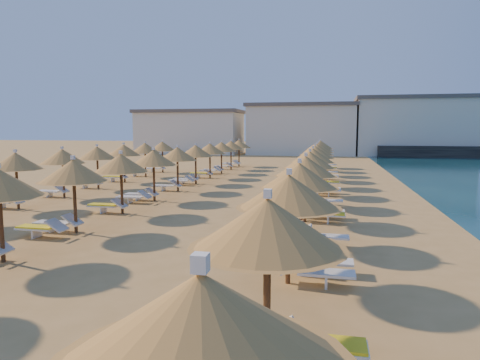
% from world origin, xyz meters
% --- Properties ---
extents(ground, '(220.00, 220.00, 0.00)m').
position_xyz_m(ground, '(0.00, 0.00, 0.00)').
color(ground, tan).
rests_on(ground, ground).
extents(hotel_blocks, '(47.48, 9.56, 8.10)m').
position_xyz_m(hotel_blocks, '(1.68, 47.50, 3.70)').
color(hotel_blocks, silver).
rests_on(hotel_blocks, ground).
extents(parasol_row_east, '(2.48, 40.68, 2.75)m').
position_xyz_m(parasol_row_east, '(4.19, 6.69, 2.16)').
color(parasol_row_east, brown).
rests_on(parasol_row_east, ground).
extents(parasol_row_west, '(2.48, 40.68, 2.75)m').
position_xyz_m(parasol_row_west, '(-3.66, 6.69, 2.16)').
color(parasol_row_west, brown).
rests_on(parasol_row_west, ground).
extents(parasol_row_inland, '(2.48, 26.79, 2.75)m').
position_xyz_m(parasol_row_inland, '(-8.83, 6.69, 2.16)').
color(parasol_row_inland, brown).
rests_on(parasol_row_inland, ground).
extents(loungers, '(16.15, 38.75, 0.66)m').
position_xyz_m(loungers, '(-1.53, 6.47, 0.34)').
color(loungers, white).
rests_on(loungers, ground).
extents(beachgoer_a, '(0.63, 0.76, 1.80)m').
position_xyz_m(beachgoer_a, '(3.60, 2.45, 0.90)').
color(beachgoer_a, tan).
rests_on(beachgoer_a, ground).
extents(beachgoer_b, '(0.89, 0.95, 1.57)m').
position_xyz_m(beachgoer_b, '(4.04, 1.59, 0.78)').
color(beachgoer_b, tan).
rests_on(beachgoer_b, ground).
extents(beachgoer_c, '(0.90, 0.97, 1.60)m').
position_xyz_m(beachgoer_c, '(4.28, 5.78, 0.80)').
color(beachgoer_c, tan).
rests_on(beachgoer_c, ground).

